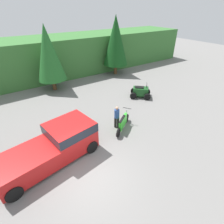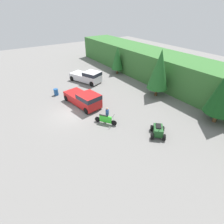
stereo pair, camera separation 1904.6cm
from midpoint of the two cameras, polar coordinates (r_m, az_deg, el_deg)
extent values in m
plane|color=slate|center=(12.66, 2.76, -13.43)|extent=(80.00, 80.00, 0.00)
cube|color=#387033|center=(23.61, 36.39, 8.83)|extent=(44.00, 6.00, 4.29)
cylinder|color=brown|center=(24.82, 14.56, 10.67)|extent=(0.28, 0.28, 0.83)
cone|color=#236628|center=(24.11, 15.33, 15.78)|extent=(2.04, 2.04, 3.80)
cylinder|color=brown|center=(19.58, 34.85, 0.15)|extent=(0.37, 0.37, 1.10)
cone|color=#236628|center=(18.47, 37.74, 8.22)|extent=(2.68, 2.68, 5.00)
cylinder|color=brown|center=(19.59, 56.19, -9.42)|extent=(0.39, 0.39, 1.18)
cube|color=red|center=(13.16, 11.19, -6.11)|extent=(2.67, 2.43, 1.62)
cube|color=#1E232D|center=(12.85, 11.43, -4.24)|extent=(2.69, 2.46, 0.52)
cube|color=red|center=(14.65, 2.86, -2.66)|extent=(3.18, 2.52, 0.97)
cylinder|color=black|center=(13.95, 15.52, -7.65)|extent=(0.80, 0.40, 0.76)
cylinder|color=black|center=(12.68, 10.79, -11.61)|extent=(0.80, 0.40, 0.76)
cylinder|color=black|center=(15.94, 2.75, -0.85)|extent=(0.80, 0.40, 0.76)
cylinder|color=black|center=(14.85, -2.35, -3.60)|extent=(0.80, 0.40, 0.76)
cube|color=silver|center=(19.72, 6.35, 7.85)|extent=(2.91, 2.78, 1.62)
cube|color=#1E232D|center=(19.51, 6.45, 9.28)|extent=(2.94, 2.81, 0.52)
cube|color=silver|center=(21.04, 0.09, 8.67)|extent=(3.39, 2.97, 0.97)
cylinder|color=black|center=(20.50, 9.14, 6.65)|extent=(0.81, 0.55, 0.76)
cylinder|color=black|center=(18.96, 6.62, 4.66)|extent=(0.81, 0.55, 0.76)
cylinder|color=black|center=(22.35, -0.50, 9.25)|extent=(0.81, 0.55, 0.76)
cylinder|color=black|center=(20.94, -3.46, 7.56)|extent=(0.81, 0.55, 0.76)
cylinder|color=black|center=(12.26, 27.63, -18.13)|extent=(0.56, 0.43, 0.61)
cylinder|color=black|center=(12.01, 18.75, -16.77)|extent=(0.56, 0.43, 0.61)
cube|color=green|center=(11.92, 23.48, -16.72)|extent=(1.17, 0.88, 0.74)
cylinder|color=#B7B7BC|center=(11.95, 27.92, -16.72)|extent=(0.29, 0.22, 0.84)
cylinder|color=black|center=(11.65, 28.46, -15.28)|extent=(0.37, 0.51, 0.04)
cube|color=black|center=(11.61, 22.81, -15.22)|extent=(0.87, 0.66, 0.06)
cylinder|color=black|center=(13.98, 49.83, -21.03)|extent=(0.58, 0.56, 0.59)
cylinder|color=black|center=(13.30, 46.21, -21.76)|extent=(0.58, 0.56, 0.59)
cylinder|color=black|center=(14.56, 46.98, -17.39)|extent=(0.58, 0.56, 0.59)
cylinder|color=black|center=(13.91, 43.45, -17.87)|extent=(0.58, 0.56, 0.59)
cube|color=#194C1E|center=(13.75, 47.07, -18.72)|extent=(1.56, 1.53, 0.69)
cylinder|color=black|center=(13.20, 49.18, -18.71)|extent=(0.07, 0.07, 0.35)
cylinder|color=black|center=(13.10, 49.50, -18.18)|extent=(0.70, 0.76, 0.04)
cube|color=black|center=(13.59, 47.40, -17.17)|extent=(0.90, 0.88, 0.08)
cylinder|color=black|center=(12.40, 23.34, -15.33)|extent=(0.24, 0.24, 0.82)
cylinder|color=black|center=(12.27, 23.41, -15.96)|extent=(0.24, 0.24, 0.82)
cylinder|color=#2D5199|center=(11.85, 24.12, -13.26)|extent=(0.48, 0.48, 0.62)
sphere|color=tan|center=(11.57, 24.58, -11.77)|extent=(0.31, 0.31, 0.22)
cylinder|color=#1E5193|center=(16.40, -8.43, 0.08)|extent=(0.58, 0.58, 0.88)
camera|label=1|loc=(9.52, -34.79, 16.45)|focal=28.00mm
camera|label=2|loc=(9.52, 145.21, -16.45)|focal=28.00mm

